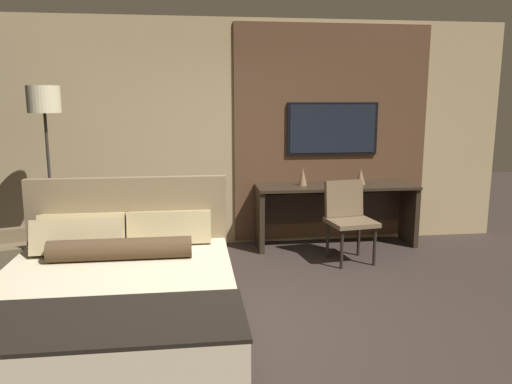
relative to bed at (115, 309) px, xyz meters
The scene contains 10 objects.
ground_plane 1.09m from the bed, 11.28° to the left, with size 16.00×16.00×0.00m, color #332823.
wall_back_tv_panel 3.22m from the bed, 66.73° to the left, with size 7.20×0.09×2.80m.
bed is the anchor object (origin of this frame).
desk 3.44m from the bed, 46.82° to the left, with size 2.00×0.54×0.78m.
tv 3.76m from the bed, 49.17° to the left, with size 1.17×0.04×0.66m.
desk_chair 3.02m from the bed, 39.43° to the left, with size 0.56×0.56×0.91m.
armchair_by_window 1.76m from the bed, 130.57° to the left, with size 1.05×1.08×0.78m.
floor_lamp 2.63m from the bed, 114.52° to the left, with size 0.34×0.34×1.97m.
vase_tall 3.22m from the bed, 52.50° to the left, with size 0.11×0.11×0.23m.
vase_short 3.70m from the bed, 43.23° to the left, with size 0.12×0.12×0.20m.
Camera 1 is at (-0.44, -3.65, 1.83)m, focal length 35.00 mm.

